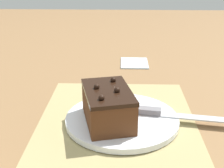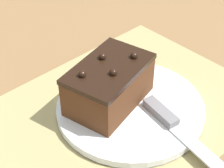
{
  "view_description": "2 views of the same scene",
  "coord_description": "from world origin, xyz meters",
  "views": [
    {
      "loc": [
        -0.58,
        -0.01,
        0.34
      ],
      "look_at": [
        0.05,
        0.01,
        0.08
      ],
      "focal_mm": 50.0,
      "sensor_mm": 36.0,
      "label": 1
    },
    {
      "loc": [
        -0.32,
        -0.32,
        0.43
      ],
      "look_at": [
        -0.01,
        0.01,
        0.06
      ],
      "focal_mm": 60.0,
      "sensor_mm": 36.0,
      "label": 2
    }
  ],
  "objects": [
    {
      "name": "ground_plane",
      "position": [
        0.0,
        0.0,
        0.0
      ],
      "size": [
        3.0,
        3.0,
        0.0
      ],
      "primitive_type": "plane",
      "color": "olive"
    },
    {
      "name": "placemat_woven",
      "position": [
        0.0,
        0.0,
        0.0
      ],
      "size": [
        0.46,
        0.34,
        0.0
      ],
      "primitive_type": "cube",
      "color": "tan",
      "rests_on": "ground_plane"
    },
    {
      "name": "chocolate_cake",
      "position": [
        -0.01,
        0.02,
        0.05
      ],
      "size": [
        0.16,
        0.12,
        0.08
      ],
      "rotation": [
        0.0,
        0.0,
        0.24
      ],
      "color": "#512D19",
      "rests_on": "cake_plate"
    },
    {
      "name": "folded_napkin",
      "position": [
        0.41,
        -0.05,
        0.0
      ],
      "size": [
        0.11,
        0.09,
        0.01
      ],
      "primitive_type": "cube",
      "color": "silver",
      "rests_on": "ground_plane"
    },
    {
      "name": "cake_plate",
      "position": [
        0.01,
        -0.01,
        0.01
      ],
      "size": [
        0.24,
        0.24,
        0.01
      ],
      "color": "white",
      "rests_on": "placemat_woven"
    },
    {
      "name": "serving_knife",
      "position": [
        0.02,
        -0.1,
        0.02
      ],
      "size": [
        0.05,
        0.21,
        0.01
      ],
      "rotation": [
        0.0,
        0.0,
        2.98
      ],
      "color": "slate",
      "rests_on": "cake_plate"
    }
  ]
}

